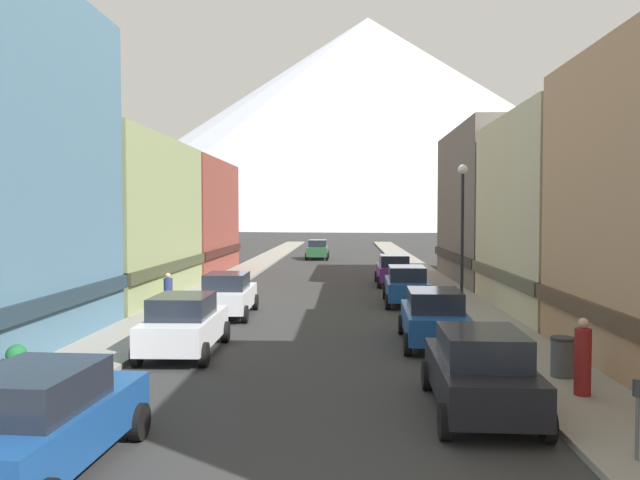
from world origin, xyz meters
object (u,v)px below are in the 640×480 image
(car_right_0, at_px, (480,371))
(trash_bin_right, at_px, (562,357))
(potted_plant_0, at_px, (17,360))
(car_left_0, at_px, (41,421))
(car_left_1, at_px, (184,324))
(pedestrian_2, at_px, (168,294))
(car_right_1, at_px, (434,317))
(car_right_2, at_px, (407,285))
(parking_meter_near, at_px, (638,408))
(pedestrian_0, at_px, (583,359))
(car_right_3, at_px, (394,270))
(car_left_2, at_px, (228,294))
(streetlamp_right, at_px, (462,219))
(car_driving_0, at_px, (318,249))

(car_right_0, bearing_deg, trash_bin_right, 44.53)
(trash_bin_right, distance_m, potted_plant_0, 13.37)
(car_left_0, bearing_deg, car_left_1, 89.97)
(potted_plant_0, relative_size, pedestrian_2, 0.52)
(car_right_1, distance_m, car_right_2, 8.90)
(parking_meter_near, distance_m, pedestrian_0, 3.72)
(car_right_1, bearing_deg, car_right_3, 89.99)
(car_left_2, height_order, car_right_0, same)
(car_left_2, xyz_separation_m, car_right_3, (7.60, 11.46, 0.00))
(car_left_0, height_order, car_right_2, same)
(pedestrian_2, bearing_deg, car_right_2, 19.90)
(pedestrian_0, relative_size, streetlamp_right, 0.29)
(car_left_1, xyz_separation_m, car_right_3, (7.60, 18.29, 0.00))
(car_right_3, xyz_separation_m, trash_bin_right, (2.55, -21.04, -0.26))
(pedestrian_0, xyz_separation_m, pedestrian_2, (-12.50, 11.17, -0.06))
(car_right_1, xyz_separation_m, potted_plant_0, (-10.80, -5.10, -0.29))
(car_right_3, height_order, pedestrian_0, pedestrian_0)
(potted_plant_0, distance_m, pedestrian_0, 13.28)
(trash_bin_right, bearing_deg, car_right_3, 96.91)
(car_left_1, xyz_separation_m, streetlamp_right, (9.15, 5.24, 3.09))
(car_left_2, bearing_deg, car_left_1, -90.00)
(car_left_0, xyz_separation_m, car_right_3, (7.60, 27.00, 0.00))
(car_right_3, bearing_deg, car_left_0, -105.72)
(car_right_3, relative_size, trash_bin_right, 4.50)
(potted_plant_0, bearing_deg, car_left_0, -58.39)
(parking_meter_near, bearing_deg, car_right_1, 101.50)
(car_left_0, distance_m, parking_meter_near, 9.58)
(trash_bin_right, bearing_deg, potted_plant_0, -176.71)
(car_right_2, distance_m, potted_plant_0, 17.68)
(car_right_1, bearing_deg, trash_bin_right, -59.48)
(potted_plant_0, bearing_deg, pedestrian_0, -3.48)
(car_driving_0, xyz_separation_m, parking_meter_near, (7.35, -47.15, 0.11))
(car_left_2, bearing_deg, car_right_0, -57.87)
(car_right_1, bearing_deg, car_left_1, -168.31)
(car_right_2, bearing_deg, trash_bin_right, -79.09)
(streetlamp_right, bearing_deg, car_right_3, 96.78)
(car_right_1, distance_m, potted_plant_0, 11.94)
(car_left_2, xyz_separation_m, car_right_0, (7.60, -12.09, 0.00))
(car_left_2, relative_size, pedestrian_0, 2.58)
(parking_meter_near, bearing_deg, streetlamp_right, 91.73)
(car_right_2, relative_size, car_right_3, 1.01)
(trash_bin_right, distance_m, streetlamp_right, 8.73)
(car_right_3, relative_size, car_driving_0, 1.00)
(car_left_0, xyz_separation_m, car_right_2, (7.60, 19.20, 0.00))
(car_left_0, bearing_deg, car_driving_0, 87.36)
(car_left_0, relative_size, pedestrian_0, 2.60)
(car_right_3, bearing_deg, pedestrian_2, -131.28)
(car_right_2, bearing_deg, car_left_2, -154.34)
(car_left_0, relative_size, potted_plant_0, 5.31)
(car_left_0, bearing_deg, car_right_0, 24.42)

